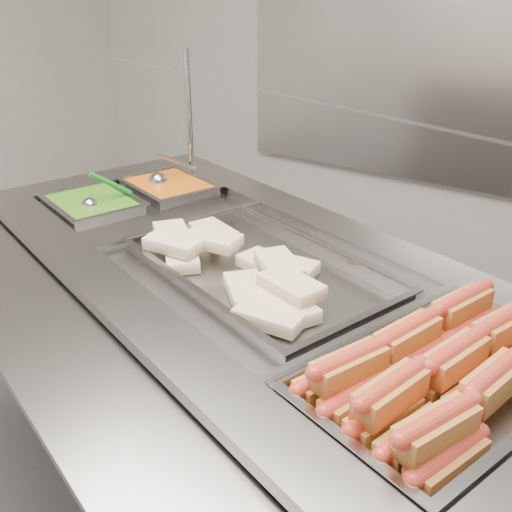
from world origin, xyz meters
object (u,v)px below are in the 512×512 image
Objects in this scene: pan_wraps at (258,274)px; serving_spoon at (94,202)px; steam_counter at (246,394)px; pan_hotdogs at (444,391)px; sneeze_guard at (311,107)px; ladle at (159,180)px.

serving_spoon reaches higher than pan_wraps.
pan_hotdogs reaches higher than steam_counter.
steam_counter is 0.46m from pan_wraps.
pan_hotdogs is 3.60× the size of serving_spoon.
pan_wraps is 0.75m from serving_spoon.
sneeze_guard is 0.84m from ladle.
serving_spoon is (-0.68, 0.04, 0.50)m from steam_counter.
steam_counter is at bearing 162.97° from pan_hotdogs.
steam_counter is 0.90m from ladle.
ladle is at bearing 153.03° from pan_wraps.
steam_counter is at bearing -3.33° from serving_spoon.
pan_hotdogs is (0.58, -0.42, -0.44)m from sneeze_guard.
pan_wraps reaches higher than steam_counter.
pan_wraps is 0.82m from ladle.
steam_counter is at bearing 162.97° from pan_wraps.
sneeze_guard is at bearing 72.97° from steam_counter.
sneeze_guard reaches higher than steam_counter.
ladle is (-0.73, 0.37, 0.04)m from pan_wraps.
sneeze_guard is 0.87m from serving_spoon.
serving_spoon is (-0.02, -0.31, 0.00)m from ladle.
steam_counter is 1.23× the size of sneeze_guard.
pan_wraps is at bearing 162.97° from pan_hotdogs.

